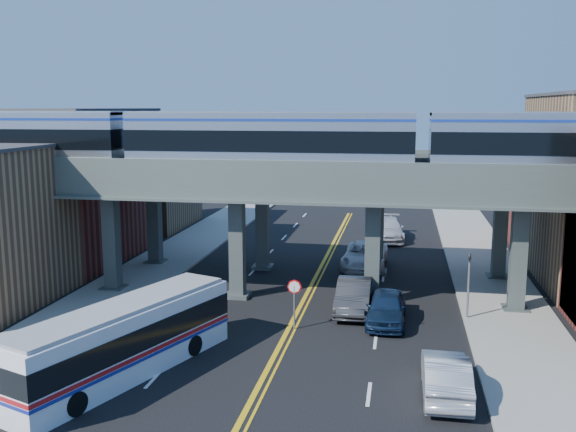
# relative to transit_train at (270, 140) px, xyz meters

# --- Properties ---
(ground) EXTENTS (120.00, 120.00, 0.00)m
(ground) POSITION_rel_transit_train_xyz_m (2.00, -8.00, -9.41)
(ground) COLOR black
(ground) RESTS_ON ground
(sidewalk_west) EXTENTS (5.00, 70.00, 0.16)m
(sidewalk_west) POSITION_rel_transit_train_xyz_m (-9.50, 2.00, -9.33)
(sidewalk_west) COLOR gray
(sidewalk_west) RESTS_ON ground
(sidewalk_east) EXTENTS (5.00, 70.00, 0.16)m
(sidewalk_east) POSITION_rel_transit_train_xyz_m (13.50, 2.00, -9.33)
(sidewalk_east) COLOR gray
(sidewalk_east) RESTS_ON ground
(building_west_b) EXTENTS (8.00, 14.00, 11.00)m
(building_west_b) POSITION_rel_transit_train_xyz_m (-16.50, 8.00, -3.91)
(building_west_b) COLOR maroon
(building_west_b) RESTS_ON ground
(building_west_c) EXTENTS (8.00, 10.00, 8.00)m
(building_west_c) POSITION_rel_transit_train_xyz_m (-16.50, 21.00, -5.41)
(building_west_c) COLOR olive
(building_west_c) RESTS_ON ground
(building_east_c) EXTENTS (8.00, 10.00, 9.00)m
(building_east_c) POSITION_rel_transit_train_xyz_m (20.50, 21.00, -4.91)
(building_east_c) COLOR maroon
(building_east_c) RESTS_ON ground
(elevated_viaduct_near) EXTENTS (52.00, 3.60, 7.40)m
(elevated_viaduct_near) POSITION_rel_transit_train_xyz_m (2.00, 0.00, -2.94)
(elevated_viaduct_near) COLOR #414C4A
(elevated_viaduct_near) RESTS_ON ground
(elevated_viaduct_far) EXTENTS (52.00, 3.60, 7.40)m
(elevated_viaduct_far) POSITION_rel_transit_train_xyz_m (2.00, 7.00, -2.94)
(elevated_viaduct_far) COLOR #414C4A
(elevated_viaduct_far) RESTS_ON ground
(transit_train) EXTENTS (50.78, 3.19, 3.72)m
(transit_train) POSITION_rel_transit_train_xyz_m (0.00, 0.00, 0.00)
(transit_train) COLOR black
(transit_train) RESTS_ON elevated_viaduct_near
(stop_sign) EXTENTS (0.76, 0.09, 2.63)m
(stop_sign) POSITION_rel_transit_train_xyz_m (2.30, -5.00, -7.65)
(stop_sign) COLOR slate
(stop_sign) RESTS_ON ground
(traffic_signal) EXTENTS (0.15, 0.18, 4.10)m
(traffic_signal) POSITION_rel_transit_train_xyz_m (11.20, -2.00, -7.11)
(traffic_signal) COLOR slate
(traffic_signal) RESTS_ON ground
(transit_bus) EXTENTS (6.41, 11.62, 2.95)m
(transit_bus) POSITION_rel_transit_train_xyz_m (-3.89, -11.90, -7.89)
(transit_bus) COLOR white
(transit_bus) RESTS_ON ground
(car_lane_a) EXTENTS (2.10, 5.07, 1.72)m
(car_lane_a) POSITION_rel_transit_train_xyz_m (6.93, -3.23, -8.55)
(car_lane_a) COLOR #11233F
(car_lane_a) RESTS_ON ground
(car_lane_b) EXTENTS (1.92, 5.41, 1.78)m
(car_lane_b) POSITION_rel_transit_train_xyz_m (5.09, -1.51, -8.52)
(car_lane_b) COLOR #2C2C2E
(car_lane_b) RESTS_ON ground
(car_lane_c) EXTENTS (3.13, 6.48, 1.78)m
(car_lane_c) POSITION_rel_transit_train_xyz_m (5.11, 8.43, -8.52)
(car_lane_c) COLOR white
(car_lane_c) RESTS_ON ground
(car_lane_d) EXTENTS (2.97, 6.53, 1.85)m
(car_lane_d) POSITION_rel_transit_train_xyz_m (6.49, 18.68, -8.48)
(car_lane_d) COLOR silver
(car_lane_d) RESTS_ON ground
(car_parked_curb) EXTENTS (1.80, 5.10, 1.68)m
(car_parked_curb) POSITION_rel_transit_train_xyz_m (9.49, -11.57, -8.57)
(car_parked_curb) COLOR #A6A6AB
(car_parked_curb) RESTS_ON ground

